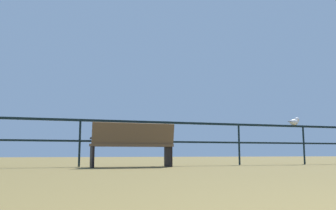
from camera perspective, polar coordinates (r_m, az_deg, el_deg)
pier_railing at (r=7.73m, az=-7.08°, el=-4.37°), size 24.22×0.05×0.99m
bench_near_left at (r=7.10m, az=-5.72°, el=-6.04°), size 1.64×0.62×0.87m
seagull_on_rail at (r=9.61m, az=19.72°, el=-2.54°), size 0.43×0.24×0.21m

